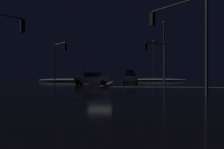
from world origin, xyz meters
name	(u,v)px	position (x,y,z in m)	size (l,w,h in m)	color
ground	(100,87)	(0.00, 0.00, -0.05)	(120.00, 120.00, 0.10)	black
stop_line_north	(108,83)	(0.00, 7.78, 0.00)	(0.35, 13.29, 0.01)	white
centre_line_ns	(114,81)	(0.00, 19.38, 0.00)	(22.00, 0.15, 0.01)	yellow
crosswalk_bar_east	(175,87)	(7.88, 0.00, 0.00)	(13.29, 0.40, 0.01)	white
snow_bank_left_curb	(65,80)	(-8.58, 14.06, 0.26)	(9.76, 1.50, 0.52)	white
snow_bank_right_curb	(158,80)	(8.58, 19.22, 0.23)	(11.18, 1.50, 0.45)	white
sedan_white	(130,78)	(3.25, 10.24, 0.80)	(2.02, 4.33, 1.57)	silver
sedan_red	(129,77)	(2.99, 16.13, 0.80)	(2.02, 4.33, 1.57)	maroon
sedan_silver	(132,77)	(3.58, 21.88, 0.80)	(2.02, 4.33, 1.57)	#B7B7BC
sedan_orange	(132,76)	(3.57, 28.46, 0.80)	(2.02, 4.33, 1.57)	#C66014
sedan_green	(131,76)	(3.42, 34.19, 0.80)	(2.02, 4.33, 1.57)	#14512D
sedan_blue	(131,76)	(3.35, 40.33, 0.80)	(2.02, 4.33, 1.57)	navy
box_truck	(130,73)	(3.03, 47.49, 1.71)	(2.68, 8.28, 3.08)	navy
sedan_gray_crossing	(92,79)	(-1.50, 3.32, 0.80)	(4.33, 2.02, 1.57)	slate
traffic_signal_ne	(157,54)	(6.89, 6.89, 4.09)	(3.26, 3.26, 5.91)	#4C4C51
traffic_signal_nw	(59,55)	(-7.12, 7.12, 4.17)	(2.77, 2.77, 6.09)	#4C4C51
traffic_signal_se	(181,28)	(6.89, -6.89, 4.63)	(3.43, 3.43, 6.71)	#4C4C51
streetlamp_left_far	(83,60)	(-8.88, 29.38, 5.07)	(0.44, 0.44, 8.77)	#424247
streetlamp_right_near	(164,48)	(8.88, 13.38, 5.87)	(0.44, 0.44, 10.32)	#424247
streetlamp_right_far	(154,57)	(8.88, 29.38, 5.53)	(0.44, 0.44, 9.66)	#424247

